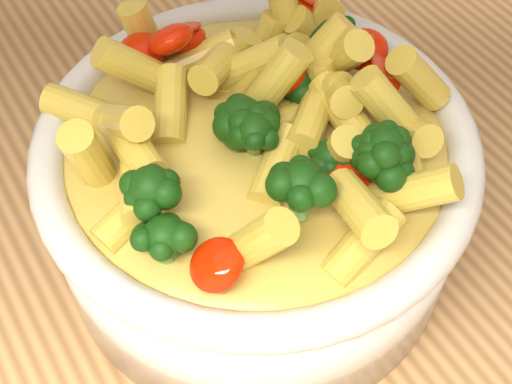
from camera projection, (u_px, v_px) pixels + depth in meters
table at (350, 261)px, 0.63m from camera, size 1.20×0.80×0.90m
serving_bowl at (256, 191)px, 0.47m from camera, size 0.28×0.28×0.12m
pasta_salad at (256, 113)px, 0.41m from camera, size 0.22×0.22×0.05m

